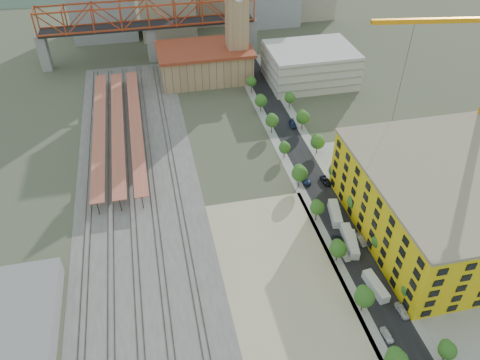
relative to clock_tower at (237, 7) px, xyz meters
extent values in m
plane|color=#474C38|center=(-8.00, -79.99, -28.70)|extent=(400.00, 400.00, 0.00)
cube|color=#605E59|center=(-44.00, -62.49, -28.67)|extent=(36.00, 165.00, 0.06)
cube|color=tan|center=(-12.00, -111.49, -28.67)|extent=(28.00, 67.00, 0.06)
cube|color=black|center=(8.00, -64.99, -28.67)|extent=(12.00, 170.00, 0.06)
cube|color=gray|center=(2.50, -64.99, -28.68)|extent=(3.00, 170.00, 0.04)
cube|color=gray|center=(13.50, -64.99, -28.68)|extent=(3.00, 170.00, 0.04)
cube|color=gray|center=(37.00, -99.99, -28.67)|extent=(50.00, 90.00, 0.06)
cube|color=#382B23|center=(-58.72, -62.49, -28.55)|extent=(0.12, 160.00, 0.18)
cube|color=#382B23|center=(-57.28, -62.49, -28.55)|extent=(0.12, 160.00, 0.18)
cube|color=#382B23|center=(-52.72, -62.49, -28.55)|extent=(0.12, 160.00, 0.18)
cube|color=#382B23|center=(-51.28, -62.49, -28.55)|extent=(0.12, 160.00, 0.18)
cube|color=#382B23|center=(-46.72, -62.49, -28.55)|extent=(0.12, 160.00, 0.18)
cube|color=#382B23|center=(-45.28, -62.49, -28.55)|extent=(0.12, 160.00, 0.18)
cube|color=#382B23|center=(-40.72, -62.49, -28.55)|extent=(0.12, 160.00, 0.18)
cube|color=#382B23|center=(-39.28, -62.49, -28.55)|extent=(0.12, 160.00, 0.18)
cube|color=#382B23|center=(-33.72, -62.49, -28.55)|extent=(0.12, 160.00, 0.18)
cube|color=#382B23|center=(-32.28, -62.49, -28.55)|extent=(0.12, 160.00, 0.18)
cube|color=#CF634F|center=(-55.00, -34.99, -24.70)|extent=(4.00, 80.00, 0.25)
cylinder|color=black|center=(-55.00, -34.99, -26.70)|extent=(0.24, 0.24, 4.00)
cube|color=#CF634F|center=(-49.00, -34.99, -24.70)|extent=(4.00, 80.00, 0.25)
cylinder|color=black|center=(-49.00, -34.99, -26.70)|extent=(0.24, 0.24, 4.00)
cube|color=#CF634F|center=(-43.00, -34.99, -24.70)|extent=(4.00, 80.00, 0.25)
cylinder|color=black|center=(-43.00, -34.99, -26.70)|extent=(0.24, 0.24, 4.00)
cube|color=tan|center=(-13.00, 2.01, -22.70)|extent=(36.00, 22.00, 12.00)
cube|color=maroon|center=(-13.00, 2.01, -16.20)|extent=(38.00, 24.00, 1.20)
cube|color=tan|center=(0.00, 0.01, -8.70)|extent=(8.00, 8.00, 40.00)
cube|color=silver|center=(28.00, -9.99, -21.70)|extent=(34.00, 26.00, 14.00)
cube|color=gray|center=(-78.00, 25.01, -21.20)|extent=(4.00, 6.00, 15.00)
cube|color=gray|center=(12.00, 25.01, -21.20)|extent=(4.00, 6.00, 15.00)
cube|color=gray|center=(-33.00, 25.01, -21.20)|extent=(4.00, 6.00, 15.00)
cube|color=black|center=(-33.00, 25.01, -13.20)|extent=(90.00, 9.00, 1.00)
cube|color=yellow|center=(34.00, -99.99, -19.70)|extent=(44.00, 50.00, 18.00)
cube|color=gray|center=(34.00, -99.99, -10.30)|extent=(44.60, 50.60, 0.80)
cube|color=gray|center=(-74.00, -109.99, -26.20)|extent=(22.00, 32.00, 5.00)
ellipsoid|color=#4C6B59|center=(-88.00, 180.01, -96.70)|extent=(396.00, 216.00, 180.00)
ellipsoid|color=#4C6B59|center=(32.00, 180.01, -120.70)|extent=(484.00, 264.00, 220.00)
ellipsoid|color=#4C6B59|center=(152.00, 180.01, -98.70)|extent=(418.00, 228.00, 190.00)
cube|color=orange|center=(37.73, -73.30, 17.53)|extent=(37.10, 6.97, 1.18)
cube|color=silver|center=(8.00, -115.30, -27.51)|extent=(3.13, 8.84, 2.37)
cube|color=silver|center=(8.00, -101.66, -27.50)|extent=(4.30, 9.05, 2.40)
cube|color=silver|center=(8.00, -99.50, -27.45)|extent=(3.64, 9.33, 2.49)
cube|color=silver|center=(8.00, -89.95, -27.40)|extent=(4.32, 9.75, 2.59)
imported|color=silver|center=(5.00, -127.42, -28.03)|extent=(1.81, 4.00, 1.33)
imported|color=#A7A6AC|center=(5.00, -104.28, -28.02)|extent=(1.63, 4.20, 1.36)
imported|color=black|center=(5.00, -100.26, -27.94)|extent=(3.14, 5.70, 1.51)
imported|color=navy|center=(5.00, -73.27, -27.94)|extent=(2.93, 5.51, 1.52)
imported|color=silver|center=(11.00, -122.54, -27.94)|extent=(2.01, 4.55, 1.52)
imported|color=gray|center=(11.00, -100.22, -27.93)|extent=(2.20, 4.82, 1.53)
imported|color=black|center=(11.00, -75.10, -28.02)|extent=(2.61, 5.02, 1.35)
imported|color=navy|center=(11.00, -42.39, -27.92)|extent=(2.72, 5.55, 1.55)
camera|label=1|loc=(-37.64, -176.38, 58.91)|focal=35.00mm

